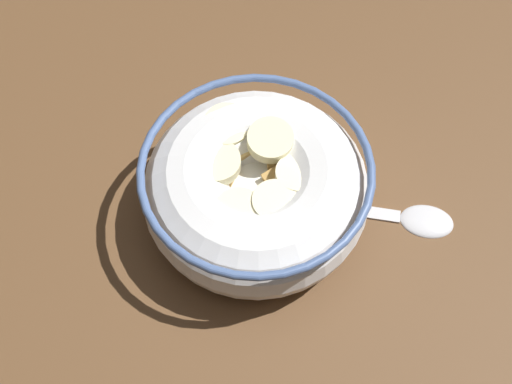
% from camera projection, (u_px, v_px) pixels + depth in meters
% --- Properties ---
extents(ground_plane, '(1.34, 1.34, 0.02)m').
position_uv_depth(ground_plane, '(256.00, 217.00, 0.55)').
color(ground_plane, brown).
extents(cereal_bowl, '(0.17, 0.17, 0.07)m').
position_uv_depth(cereal_bowl, '(256.00, 188.00, 0.51)').
color(cereal_bowl, white).
rests_on(cereal_bowl, ground_plane).
extents(spoon, '(0.05, 0.17, 0.01)m').
position_uv_depth(spoon, '(390.00, 214.00, 0.53)').
color(spoon, silver).
rests_on(spoon, ground_plane).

